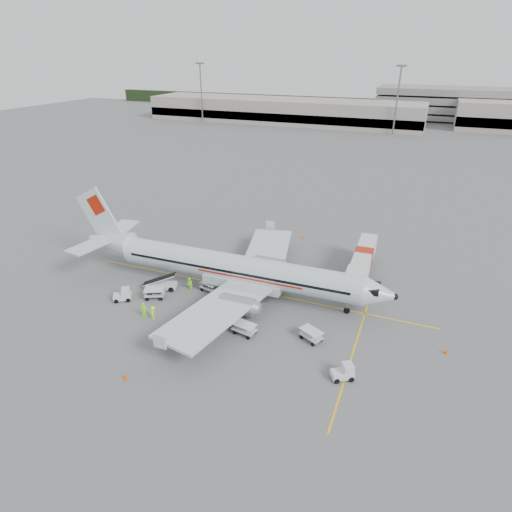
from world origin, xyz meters
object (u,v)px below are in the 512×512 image
(belt_loader, at_px, (161,279))
(tug_aft, at_px, (122,294))
(tug_mid, at_px, (207,317))
(jet_bridge, at_px, (363,263))
(tug_fore, at_px, (343,372))
(aircraft, at_px, (236,251))

(belt_loader, xyz_separation_m, tug_aft, (-2.79, -4.02, -0.55))
(tug_mid, bearing_deg, belt_loader, 167.60)
(jet_bridge, bearing_deg, tug_mid, -130.18)
(belt_loader, distance_m, tug_aft, 4.93)
(belt_loader, distance_m, tug_mid, 9.99)
(belt_loader, distance_m, tug_fore, 25.24)
(belt_loader, bearing_deg, aircraft, -2.42)
(belt_loader, bearing_deg, tug_aft, -144.86)
(tug_aft, bearing_deg, jet_bridge, 0.57)
(jet_bridge, xyz_separation_m, tug_mid, (-13.66, -17.00, -1.05))
(jet_bridge, distance_m, tug_aft, 30.11)
(tug_mid, bearing_deg, aircraft, 104.46)
(aircraft, distance_m, jet_bridge, 16.85)
(belt_loader, height_order, tug_aft, belt_loader)
(jet_bridge, height_order, tug_mid, jet_bridge)
(tug_fore, distance_m, tug_aft, 27.08)
(tug_fore, bearing_deg, jet_bridge, 63.42)
(tug_mid, bearing_deg, tug_fore, 4.54)
(tug_fore, bearing_deg, tug_mid, 137.87)
(jet_bridge, xyz_separation_m, belt_loader, (-22.47, -12.31, -0.64))
(tug_fore, bearing_deg, aircraft, 114.01)
(aircraft, xyz_separation_m, tug_aft, (-11.76, -6.88, -4.69))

